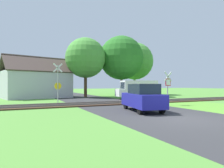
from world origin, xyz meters
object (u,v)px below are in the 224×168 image
(stop_sign_near, at_px, (168,85))
(mail_truck, at_px, (137,89))
(tree_right, at_px, (121,58))
(tree_far, at_px, (135,61))
(parked_car, at_px, (142,97))
(crossing_sign_far, at_px, (58,82))
(house, at_px, (37,83))
(tree_center, at_px, (86,58))

(stop_sign_near, bearing_deg, mail_truck, -108.44)
(tree_right, height_order, mail_truck, tree_right)
(tree_far, relative_size, parked_car, 2.18)
(crossing_sign_far, xyz_separation_m, house, (-1.18, 9.35, -0.12))
(tree_right, relative_size, tree_far, 0.98)
(house, height_order, tree_center, tree_center)
(crossing_sign_far, xyz_separation_m, mail_truck, (9.86, 2.05, -0.78))
(crossing_sign_far, relative_size, mail_truck, 0.73)
(tree_right, distance_m, tree_center, 5.53)
(tree_right, bearing_deg, parked_car, -112.53)
(tree_center, bearing_deg, mail_truck, -50.58)
(tree_right, bearing_deg, crossing_sign_far, -143.81)
(crossing_sign_far, bearing_deg, tree_center, 61.39)
(mail_truck, distance_m, parked_car, 11.43)
(house, distance_m, parked_car, 18.00)
(crossing_sign_far, distance_m, parked_car, 8.92)
(mail_truck, height_order, parked_car, mail_truck)
(tree_right, xyz_separation_m, tree_center, (-5.52, 0.16, -0.29))
(house, xyz_separation_m, tree_far, (16.49, 2.46, 4.04))
(parked_car, bearing_deg, crossing_sign_far, 128.64)
(crossing_sign_far, distance_m, tree_far, 19.72)
(tree_center, bearing_deg, crossing_sign_far, -122.61)
(tree_far, bearing_deg, parked_car, -119.68)
(stop_sign_near, relative_size, parked_car, 0.67)
(stop_sign_near, distance_m, crossing_sign_far, 9.86)
(stop_sign_near, height_order, tree_far, tree_far)
(tree_right, height_order, parked_car, tree_right)
(tree_right, xyz_separation_m, tree_far, (4.73, 4.07, 0.18))
(crossing_sign_far, height_order, tree_center, tree_center)
(crossing_sign_far, xyz_separation_m, tree_right, (10.57, 7.74, 3.74))
(stop_sign_near, relative_size, tree_right, 0.32)
(stop_sign_near, distance_m, tree_far, 19.06)
(crossing_sign_far, bearing_deg, house, 101.21)
(house, xyz_separation_m, tree_right, (11.76, -1.61, 3.86))
(crossing_sign_far, distance_m, tree_center, 9.99)
(tree_center, relative_size, mail_truck, 1.61)
(tree_center, xyz_separation_m, parked_car, (-0.94, -15.73, -4.57))
(house, distance_m, tree_center, 7.33)
(crossing_sign_far, distance_m, mail_truck, 10.10)
(tree_far, bearing_deg, mail_truck, -119.18)
(stop_sign_near, distance_m, tree_center, 14.18)
(crossing_sign_far, distance_m, tree_right, 13.62)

